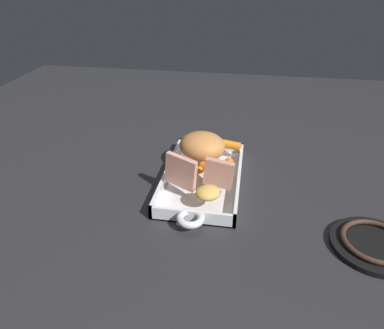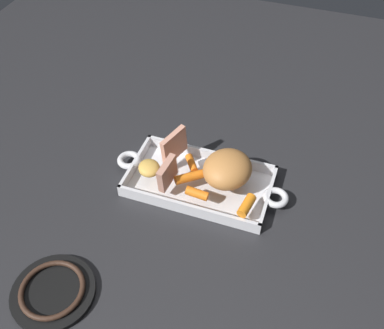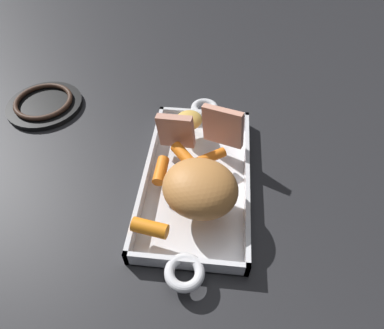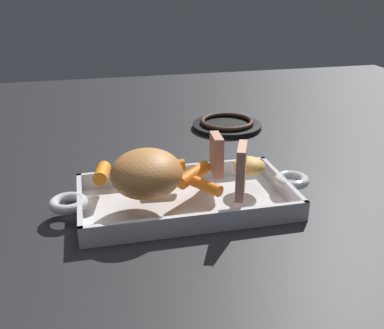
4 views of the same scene
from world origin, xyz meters
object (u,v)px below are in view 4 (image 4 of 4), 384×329
Objects in this scene: baby_carrot_short at (170,167)px; baby_carrot_northwest at (207,186)px; baby_carrot_center_left at (194,175)px; roast_slice_thin at (241,170)px; potato_golden_small at (249,166)px; stove_burner_rear at (227,124)px; pork_roast at (147,173)px; roast_slice_thick at (217,154)px; baby_carrot_southwest at (102,173)px; roasting_dish at (186,199)px.

baby_carrot_northwest is at bearing -63.50° from baby_carrot_short.
baby_carrot_center_left is at bearing -52.17° from baby_carrot_short.
roast_slice_thin is 1.38× the size of potato_golden_small.
stove_burner_rear is (0.07, 0.34, -0.04)m from potato_golden_small.
potato_golden_small reaches higher than baby_carrot_center_left.
baby_carrot_northwest is at bearing -8.17° from pork_roast.
baby_carrot_northwest is (-0.04, -0.07, -0.02)m from roast_slice_thick.
baby_carrot_southwest is 0.78× the size of baby_carrot_center_left.
roast_slice_thin is at bearing -27.33° from roasting_dish.
pork_roast is at bearing 171.83° from baby_carrot_northwest.
pork_roast is at bearing -123.27° from stove_burner_rear.
pork_roast is 2.30× the size of baby_carrot_northwest.
potato_golden_small reaches higher than baby_carrot_northwest.
roast_slice_thin is 0.43m from stove_burner_rear.
baby_carrot_northwest is at bearing -149.81° from potato_golden_small.
roast_slice_thin is 0.23m from baby_carrot_southwest.
roast_slice_thick reaches higher than baby_carrot_center_left.
pork_roast is (-0.06, -0.01, 0.06)m from roasting_dish.
baby_carrot_northwest is 0.96× the size of baby_carrot_southwest.
baby_carrot_northwest is at bearing -76.55° from baby_carrot_center_left.
pork_roast is 2.19× the size of baby_carrot_southwest.
baby_carrot_center_left is (-0.01, 0.04, 0.00)m from baby_carrot_northwest.
baby_carrot_southwest and baby_carrot_center_left have the same top height.
roast_slice_thin is 0.14m from baby_carrot_short.
roasting_dish is 0.13m from potato_golden_small.
baby_carrot_short is (0.12, 0.00, -0.00)m from baby_carrot_southwest.
baby_carrot_short is 0.72× the size of baby_carrot_center_left.
pork_roast is at bearing 168.31° from roast_slice_thin.
baby_carrot_southwest reaches higher than baby_carrot_short.
baby_carrot_southwest is at bearing 152.04° from baby_carrot_northwest.
baby_carrot_southwest is at bearing 155.36° from roasting_dish.
baby_carrot_short reaches higher than baby_carrot_northwest.
baby_carrot_short is 0.05m from baby_carrot_center_left.
pork_roast is 0.73× the size of stove_burner_rear.
roast_slice_thin is at bearing -25.68° from baby_carrot_southwest.
roast_slice_thick is at bearing 100.00° from roast_slice_thin.
potato_golden_small is at bearing -7.38° from baby_carrot_southwest.
potato_golden_small is at bearing 60.36° from roast_slice_thin.
baby_carrot_short is (0.05, 0.07, -0.02)m from pork_roast.
stove_burner_rear is at bearing 79.01° from potato_golden_small.
roast_slice_thick is at bearing 35.00° from roasting_dish.
baby_carrot_center_left is at bearing 103.45° from baby_carrot_northwest.
baby_carrot_center_left is (0.15, -0.04, -0.00)m from baby_carrot_southwest.
baby_carrot_center_left reaches higher than roasting_dish.
baby_carrot_northwest is 0.05m from baby_carrot_center_left.
baby_carrot_southwest is (-0.21, 0.10, -0.03)m from roast_slice_thin.
pork_roast is at bearing -159.08° from baby_carrot_center_left.
roast_slice_thick is 0.08m from baby_carrot_northwest.
potato_golden_small is at bearing -100.99° from stove_burner_rear.
roast_slice_thick is 1.26× the size of baby_carrot_northwest.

